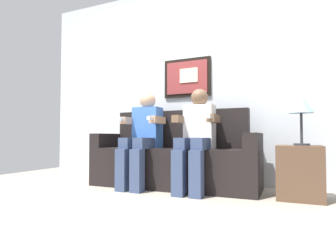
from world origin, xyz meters
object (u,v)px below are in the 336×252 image
at_px(couch, 174,160).
at_px(table_lamp, 301,107).
at_px(person_on_right, 196,134).
at_px(side_table_right, 299,172).
at_px(person_on_left, 143,135).

height_order(couch, table_lamp, table_lamp).
distance_m(couch, person_on_right, 0.47).
xyz_separation_m(couch, table_lamp, (1.34, -0.15, 0.55)).
bearing_deg(side_table_right, person_on_right, -176.47).
height_order(person_on_left, person_on_right, same).
height_order(person_on_right, side_table_right, person_on_right).
xyz_separation_m(couch, person_on_right, (0.33, -0.17, 0.29)).
bearing_deg(person_on_right, couch, 152.82).
relative_size(person_on_right, table_lamp, 2.41).
bearing_deg(person_on_right, table_lamp, 0.71).
bearing_deg(table_lamp, person_on_left, -179.55).
bearing_deg(person_on_left, table_lamp, 0.45).
bearing_deg(person_on_left, side_table_right, 2.15).
relative_size(person_on_left, table_lamp, 2.41).
bearing_deg(side_table_right, table_lamp, -65.31).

